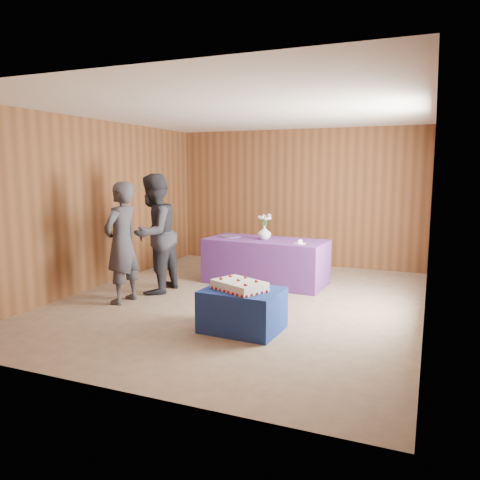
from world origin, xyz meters
The scene contains 13 objects.
ground centered at (0.00, 0.00, 0.00)m, with size 6.00×6.00×0.00m, color gray.
room_shell centered at (0.00, 0.00, 1.80)m, with size 5.04×6.04×2.72m.
cake_table centered at (0.49, -1.15, 0.25)m, with size 0.90×0.70×0.50m, color navy.
serving_table centered at (-0.02, 1.17, 0.38)m, with size 2.00×0.90×0.75m, color #5F3187.
sheet_cake centered at (0.47, -1.18, 0.56)m, with size 0.74×0.65×0.15m.
vase centered at (-0.04, 1.16, 0.86)m, with size 0.22×0.22×0.23m, color white.
flower_spray centered at (-0.04, 1.16, 1.13)m, with size 0.23×0.23×0.17m.
platter centered at (-0.69, 1.23, 0.76)m, with size 0.37×0.37×0.02m, color #63478F.
plate centered at (0.62, 0.95, 0.76)m, with size 0.20×0.20×0.01m, color silver.
cake_slice centered at (0.62, 0.95, 0.79)m, with size 0.08×0.08×0.07m.
knife centered at (0.70, 0.85, 0.75)m, with size 0.26×0.02×0.00m, color silver.
guest_left centered at (-1.55, -0.69, 0.87)m, with size 0.64×0.42×1.74m, color #35353F.
guest_right centered at (-1.43, -0.03, 0.92)m, with size 0.90×0.70×1.85m, color #2E2E37.
Camera 1 is at (2.52, -6.13, 1.90)m, focal length 35.00 mm.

